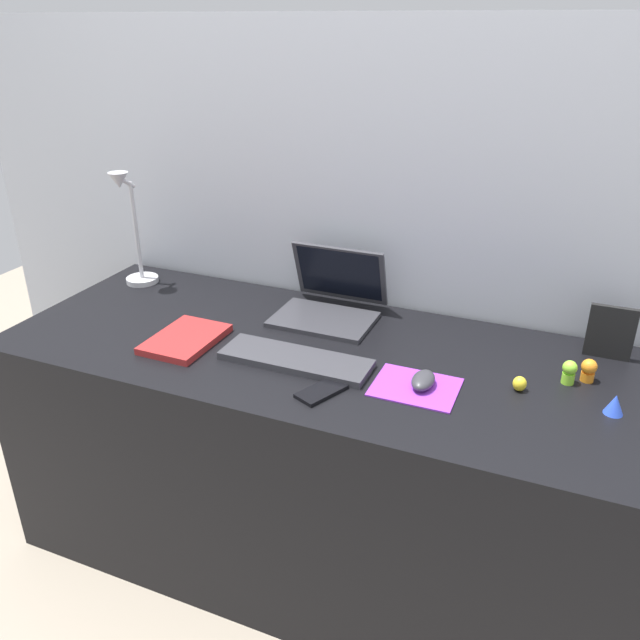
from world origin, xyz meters
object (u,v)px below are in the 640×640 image
Objects in this scene: desk_lamp at (132,232)px; toy_figurine_orange at (589,370)px; laptop at (331,299)px; toy_figurine_blue at (615,404)px; toy_figurine_yellow at (520,384)px; keyboard at (296,360)px; toy_figurine_lime at (569,371)px; picture_frame at (611,332)px; mouse at (423,380)px; notebook_pad at (185,339)px; cell_phone at (321,391)px.

desk_lamp is 6.50× the size of toy_figurine_orange.
laptop is 0.86m from toy_figurine_blue.
laptop is 0.65m from toy_figurine_yellow.
toy_figurine_lime reaches higher than keyboard.
desk_lamp is at bearing 158.10° from keyboard.
picture_frame is 0.29m from toy_figurine_blue.
toy_figurine_yellow is (0.57, 0.09, 0.01)m from keyboard.
picture_frame is (0.42, 0.35, 0.05)m from mouse.
laptop is 6.03× the size of toy_figurine_blue.
notebook_pad is at bearing -161.50° from picture_frame.
laptop is 0.73m from toy_figurine_lime.
picture_frame is (0.64, 0.47, 0.07)m from cell_phone.
keyboard is at bearing -21.90° from desk_lamp.
toy_figurine_yellow is at bearing 8.80° from keyboard.
desk_lamp reaches higher than toy_figurine_orange.
toy_figurine_blue is at bearing -5.45° from toy_figurine_yellow.
desk_lamp is 6.29× the size of toy_figurine_lime.
keyboard is at bearing -171.20° from toy_figurine_yellow.
picture_frame is 0.16m from toy_figurine_orange.
toy_figurine_lime is 0.15m from toy_figurine_blue.
toy_figurine_yellow is at bearing -142.34° from toy_figurine_lime.
toy_figurine_yellow is at bearing 6.98° from notebook_pad.
keyboard is 2.73× the size of picture_frame.
notebook_pad is 3.96× the size of toy_figurine_orange.
cell_phone is 0.68m from toy_figurine_orange.
cell_phone is at bearing -152.72° from toy_figurine_lime.
desk_lamp is 7.93× the size of toy_figurine_blue.
laptop reaches higher than toy_figurine_yellow.
cell_phone is at bearing -70.90° from laptop.
toy_figurine_yellow is (0.91, 0.10, 0.01)m from notebook_pad.
toy_figurine_blue is at bearing -8.55° from desk_lamp.
laptop is 3.12× the size of mouse.
cell_phone is 2.04× the size of toy_figurine_lime.
toy_figurine_lime is (1.02, 0.18, 0.02)m from notebook_pad.
laptop is 0.76m from toy_figurine_orange.
toy_figurine_orange is (1.06, 0.22, 0.02)m from notebook_pad.
toy_figurine_orange is 0.15m from toy_figurine_blue.
picture_frame is 2.47× the size of toy_figurine_orange.
keyboard is 8.25× the size of toy_figurine_blue.
picture_frame reaches higher than toy_figurine_orange.
desk_lamp is 10.45× the size of toy_figurine_yellow.
toy_figurine_yellow is 0.22m from toy_figurine_blue.
keyboard is 0.34m from notebook_pad.
toy_figurine_orange is (0.60, 0.32, 0.03)m from cell_phone.
toy_figurine_orange is 1.22× the size of toy_figurine_blue.
picture_frame is (1.11, 0.37, 0.06)m from notebook_pad.
laptop reaches higher than cell_phone.
keyboard is 6.76× the size of toy_figurine_orange.
toy_figurine_orange reaches higher than notebook_pad.
desk_lamp is (-0.74, 0.30, 0.18)m from keyboard.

